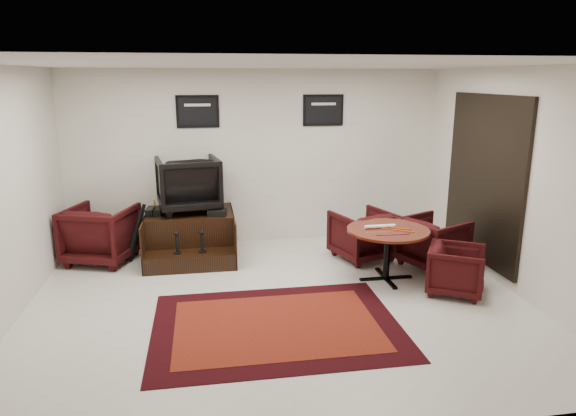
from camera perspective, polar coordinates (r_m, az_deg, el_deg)
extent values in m
plane|color=silver|center=(6.36, -1.01, -10.43)|extent=(6.00, 6.00, 0.00)
cube|color=white|center=(8.36, -3.58, 5.59)|extent=(6.00, 0.02, 2.80)
cube|color=white|center=(3.56, 4.85, -6.52)|extent=(6.00, 0.02, 2.80)
cube|color=white|center=(7.00, 24.05, 2.67)|extent=(0.02, 5.00, 2.80)
cube|color=white|center=(5.78, -1.13, 15.68)|extent=(6.00, 5.00, 0.02)
cube|color=black|center=(7.58, 20.93, 3.01)|extent=(0.05, 1.90, 2.30)
cube|color=black|center=(7.58, 20.86, 3.01)|extent=(0.02, 1.72, 2.12)
cube|color=black|center=(7.58, 20.90, 3.01)|extent=(0.03, 0.05, 2.12)
cube|color=black|center=(8.21, -10.01, 10.52)|extent=(0.66, 0.03, 0.50)
cube|color=black|center=(8.20, -10.01, 10.51)|extent=(0.58, 0.01, 0.42)
cube|color=silver|center=(8.19, -10.04, 11.21)|extent=(0.40, 0.00, 0.04)
cube|color=black|center=(8.44, 3.94, 10.79)|extent=(0.66, 0.03, 0.50)
cube|color=black|center=(8.42, 3.97, 10.78)|extent=(0.58, 0.01, 0.42)
cube|color=silver|center=(8.41, 3.99, 11.46)|extent=(0.40, 0.00, 0.04)
cube|color=black|center=(5.81, -1.28, -12.92)|extent=(2.70, 2.03, 0.01)
cube|color=#63130E|center=(5.81, -1.28, -12.87)|extent=(2.22, 1.54, 0.01)
cube|color=black|center=(8.06, -10.77, -2.70)|extent=(1.31, 0.97, 0.68)
cube|color=black|center=(7.49, -10.79, -5.79)|extent=(1.31, 0.39, 0.24)
cube|color=black|center=(7.92, -15.49, -3.28)|extent=(0.02, 1.35, 0.68)
cube|color=black|center=(7.88, -6.08, -2.92)|extent=(0.02, 1.35, 0.68)
cylinder|color=black|center=(7.45, -12.18, -4.90)|extent=(0.11, 0.11, 0.02)
cylinder|color=black|center=(7.41, -12.23, -3.95)|extent=(0.04, 0.04, 0.24)
sphere|color=black|center=(7.37, -12.29, -2.80)|extent=(0.07, 0.07, 0.07)
cylinder|color=black|center=(7.44, -9.49, -4.80)|extent=(0.11, 0.11, 0.02)
cylinder|color=black|center=(7.40, -9.53, -3.85)|extent=(0.04, 0.04, 0.24)
sphere|color=black|center=(7.35, -9.58, -2.70)|extent=(0.07, 0.07, 0.07)
imported|color=black|center=(7.92, -11.03, 2.95)|extent=(1.02, 0.97, 0.92)
cube|color=black|center=(7.89, -15.08, -0.39)|extent=(0.12, 0.29, 0.10)
cube|color=black|center=(7.87, -14.22, -0.37)|extent=(0.12, 0.29, 0.10)
cube|color=black|center=(7.65, -7.87, -0.52)|extent=(0.30, 0.24, 0.09)
imported|color=black|center=(8.05, -20.08, -2.43)|extent=(1.12, 1.09, 0.93)
cylinder|color=#421609|center=(6.94, 11.06, -2.43)|extent=(1.09, 1.09, 0.03)
cylinder|color=black|center=(7.04, 10.93, -5.05)|extent=(0.09, 0.09, 0.64)
cube|color=black|center=(7.16, 10.80, -7.66)|extent=(0.73, 0.06, 0.03)
cube|color=black|center=(7.16, 10.80, -7.66)|extent=(0.06, 0.73, 0.03)
imported|color=black|center=(7.79, 8.27, -2.70)|extent=(0.98, 0.95, 0.81)
imported|color=black|center=(7.66, 15.85, -3.42)|extent=(0.99, 1.01, 0.80)
imported|color=black|center=(6.83, 18.21, -6.32)|extent=(0.87, 0.88, 0.68)
cylinder|color=white|center=(6.94, 10.17, -2.03)|extent=(0.42, 0.05, 0.05)
cylinder|color=#DB460C|center=(6.88, 12.07, -2.43)|extent=(0.38, 0.27, 0.01)
cylinder|color=#DB460C|center=(6.97, 11.78, -2.20)|extent=(0.41, 0.21, 0.01)
cylinder|color=#4C1933|center=(6.63, 10.18, -3.00)|extent=(0.10, 0.02, 0.01)
cylinder|color=#4C1933|center=(6.65, 10.67, -2.97)|extent=(0.10, 0.02, 0.01)
cylinder|color=#4C1933|center=(6.67, 11.16, -2.94)|extent=(0.10, 0.02, 0.01)
cylinder|color=#4C1933|center=(6.69, 11.64, -2.91)|extent=(0.10, 0.02, 0.01)
cylinder|color=#4C1933|center=(6.71, 12.12, -2.88)|extent=(0.10, 0.02, 0.01)
cylinder|color=#4C1933|center=(6.73, 12.59, -2.85)|extent=(0.10, 0.02, 0.01)
cylinder|color=#4C1933|center=(6.75, 13.07, -2.82)|extent=(0.10, 0.02, 0.01)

